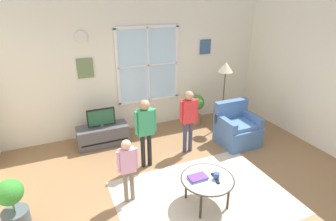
% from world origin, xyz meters
% --- Properties ---
extents(ground_plane, '(6.58, 6.06, 0.02)m').
position_xyz_m(ground_plane, '(0.00, 0.00, -0.01)').
color(ground_plane, olive).
extents(back_wall, '(5.98, 0.17, 2.84)m').
position_xyz_m(back_wall, '(0.01, 2.79, 1.43)').
color(back_wall, silver).
rests_on(back_wall, ground_plane).
extents(area_rug, '(2.62, 1.93, 0.01)m').
position_xyz_m(area_rug, '(0.07, -0.05, 0.00)').
color(area_rug, '#C6B29E').
rests_on(area_rug, ground_plane).
extents(tv_stand, '(1.04, 0.44, 0.42)m').
position_xyz_m(tv_stand, '(-1.02, 2.23, 0.21)').
color(tv_stand, '#4C4C51').
rests_on(tv_stand, ground_plane).
extents(television, '(0.56, 0.08, 0.39)m').
position_xyz_m(television, '(-1.02, 2.22, 0.62)').
color(television, '#4C4C4C').
rests_on(television, tv_stand).
extents(armchair, '(0.76, 0.74, 0.87)m').
position_xyz_m(armchair, '(1.58, 1.18, 0.33)').
color(armchair, '#476B9E').
rests_on(armchair, ground_plane).
extents(coffee_table, '(0.79, 0.79, 0.46)m').
position_xyz_m(coffee_table, '(0.04, -0.19, 0.43)').
color(coffee_table, '#99B2B7').
rests_on(coffee_table, ground_plane).
extents(book_stack, '(0.27, 0.19, 0.04)m').
position_xyz_m(book_stack, '(-0.09, -0.14, 0.47)').
color(book_stack, '#7BA4C2').
rests_on(book_stack, coffee_table).
extents(cup, '(0.08, 0.08, 0.10)m').
position_xyz_m(cup, '(0.15, -0.25, 0.50)').
color(cup, '#334C8C').
rests_on(cup, coffee_table).
extents(remote_near_books, '(0.07, 0.15, 0.02)m').
position_xyz_m(remote_near_books, '(0.13, -0.29, 0.46)').
color(remote_near_books, black).
rests_on(remote_near_books, coffee_table).
extents(remote_near_cup, '(0.05, 0.14, 0.02)m').
position_xyz_m(remote_near_cup, '(0.16, -0.19, 0.46)').
color(remote_near_cup, black).
rests_on(remote_near_cup, coffee_table).
extents(person_pink_shirt, '(0.32, 0.14, 1.05)m').
position_xyz_m(person_pink_shirt, '(-1.00, 0.33, 0.66)').
color(person_pink_shirt, '#726656').
rests_on(person_pink_shirt, ground_plane).
extents(person_red_shirt, '(0.39, 0.18, 1.28)m').
position_xyz_m(person_red_shirt, '(0.47, 1.26, 0.80)').
color(person_red_shirt, '#333851').
rests_on(person_red_shirt, ground_plane).
extents(person_green_shirt, '(0.39, 0.18, 1.30)m').
position_xyz_m(person_green_shirt, '(-0.45, 1.11, 0.81)').
color(person_green_shirt, black).
rests_on(person_green_shirt, ground_plane).
extents(potted_plant_by_window, '(0.37, 0.37, 0.74)m').
position_xyz_m(potted_plant_by_window, '(1.25, 2.34, 0.45)').
color(potted_plant_by_window, '#9E6B4C').
rests_on(potted_plant_by_window, ground_plane).
extents(potted_plant_corner, '(0.35, 0.35, 0.73)m').
position_xyz_m(potted_plant_corner, '(-2.54, 0.46, 0.38)').
color(potted_plant_corner, '#4C565B').
rests_on(potted_plant_corner, ground_plane).
extents(floor_lamp, '(0.32, 0.32, 1.57)m').
position_xyz_m(floor_lamp, '(1.71, 1.93, 1.31)').
color(floor_lamp, black).
rests_on(floor_lamp, ground_plane).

